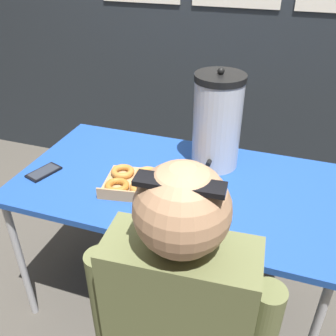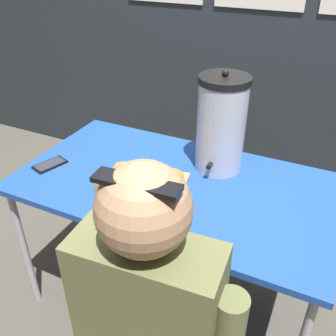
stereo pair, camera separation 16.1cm
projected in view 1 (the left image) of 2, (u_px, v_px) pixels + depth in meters
name	position (u px, v px, depth m)	size (l,w,h in m)	color
ground_plane	(174.00, 294.00, 2.03)	(12.00, 12.00, 0.00)	#4C473F
folding_table	(175.00, 190.00, 1.66)	(1.38, 0.76, 0.74)	#1E479E
donut_box	(145.00, 183.00, 1.59)	(0.39, 0.30, 0.05)	tan
coffee_urn	(217.00, 122.00, 1.65)	(0.22, 0.25, 0.46)	#B7B7BC
cell_phone	(44.00, 172.00, 1.69)	(0.12, 0.17, 0.01)	black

